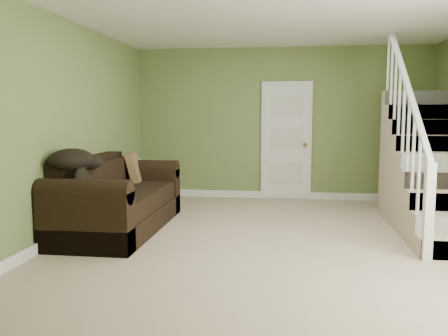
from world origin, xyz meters
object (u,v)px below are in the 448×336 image
(sofa, at_px, (116,202))
(side_table, at_px, (138,189))
(cat, at_px, (125,186))
(banana, at_px, (115,198))

(sofa, xyz_separation_m, side_table, (-0.20, 1.47, -0.07))
(side_table, height_order, cat, side_table)
(side_table, xyz_separation_m, banana, (0.44, -2.14, 0.25))
(sofa, distance_m, banana, 0.73)
(sofa, bearing_deg, side_table, 97.65)
(banana, bearing_deg, sofa, 108.79)
(sofa, height_order, cat, sofa)
(sofa, xyz_separation_m, banana, (0.24, -0.67, 0.18))
(banana, bearing_deg, side_table, 100.61)
(side_table, xyz_separation_m, cat, (0.36, -1.57, 0.30))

